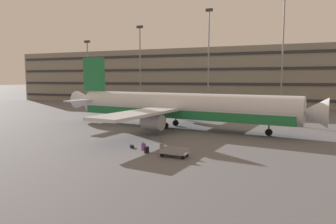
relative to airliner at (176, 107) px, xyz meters
The scene contains 13 objects.
ground_plane 4.90m from the airliner, 154.14° to the left, with size 600.00×600.00×0.00m, color #5B5B60.
terminal_structure 47.40m from the airliner, 94.13° to the left, with size 134.05×15.88×15.92m.
airliner is the anchor object (origin of this frame).
light_mast_far_left 54.39m from the airliner, 139.60° to the left, with size 1.80×0.50×18.76m.
light_mast_left 43.06m from the airliner, 123.83° to the left, with size 1.80×0.50×22.00m.
light_mast_center_left 36.80m from the airliner, 96.20° to the left, with size 1.80×0.50×24.99m.
light_mast_center_right 39.38m from the airliner, 68.12° to the left, with size 1.80×0.50×26.30m.
suitcase_laid_flat 16.52m from the airliner, 80.52° to the right, with size 0.38×0.49×0.76m.
suitcase_purple 14.62m from the airliner, 89.63° to the right, with size 0.70×0.75×0.25m.
suitcase_navy 15.37m from the airliner, 83.05° to the right, with size 0.47×0.38×0.85m.
suitcase_silver 14.78m from the airliner, 76.08° to the right, with size 0.51×0.40×0.91m.
backpack_red 16.38m from the airliner, 74.58° to the right, with size 0.35×0.32×0.46m.
baggage_cart 17.50m from the airliner, 70.82° to the right, with size 3.32×1.39×0.82m.
Camera 1 is at (18.71, -44.26, 7.30)m, focal length 32.55 mm.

